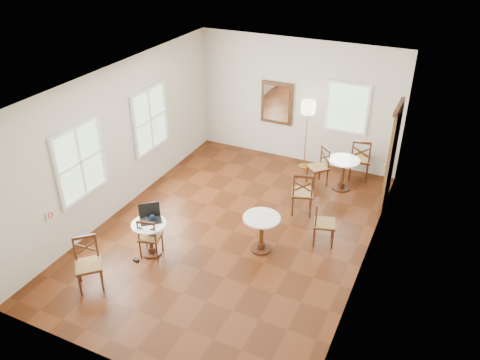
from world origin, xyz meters
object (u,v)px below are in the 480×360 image
(chair_back_b, at_px, (319,167))
(navy_mug, at_px, (152,218))
(chair_near_a, at_px, (150,237))
(power_adapter, at_px, (136,260))
(mouse, at_px, (146,217))
(cafe_table_near, at_px, (150,235))
(chair_mid_b, at_px, (323,223))
(laptop, at_px, (150,216))
(floor_lamp, at_px, (308,112))
(chair_back_a, at_px, (360,159))
(chair_mid_a, at_px, (302,193))
(cafe_table_mid, at_px, (261,230))
(cafe_table_back, at_px, (343,171))
(chair_near_b, at_px, (88,264))
(water_glass, at_px, (147,221))

(chair_back_b, xyz_separation_m, navy_mug, (-1.98, -3.63, 0.27))
(chair_near_a, bearing_deg, power_adapter, 45.88)
(mouse, bearing_deg, cafe_table_near, -52.47)
(chair_back_b, bearing_deg, chair_mid_b, -28.09)
(chair_near_a, height_order, laptop, laptop)
(floor_lamp, distance_m, laptop, 4.58)
(chair_back_a, bearing_deg, chair_near_a, 48.53)
(laptop, xyz_separation_m, mouse, (-0.09, -0.02, -0.05))
(chair_mid_a, height_order, chair_back_a, chair_back_a)
(cafe_table_mid, xyz_separation_m, cafe_table_back, (0.77, 2.82, 0.01))
(chair_mid_b, bearing_deg, chair_near_a, 106.28)
(laptop, bearing_deg, power_adapter, -139.78)
(floor_lamp, bearing_deg, power_adapter, -108.39)
(cafe_table_back, bearing_deg, power_adapter, -123.09)
(chair_mid_a, xyz_separation_m, navy_mug, (-2.03, -2.34, 0.23))
(cafe_table_near, distance_m, chair_near_b, 1.22)
(chair_near_b, distance_m, power_adapter, 0.99)
(cafe_table_mid, height_order, laptop, laptop)
(chair_back_a, bearing_deg, water_glass, 47.93)
(chair_near_b, height_order, floor_lamp, floor_lamp)
(chair_near_a, bearing_deg, cafe_table_back, -138.36)
(cafe_table_back, height_order, chair_mid_b, chair_mid_b)
(cafe_table_mid, relative_size, chair_near_b, 0.78)
(cafe_table_mid, relative_size, floor_lamp, 0.42)
(cafe_table_near, distance_m, water_glass, 0.31)
(cafe_table_mid, relative_size, chair_near_a, 0.88)
(chair_mid_a, relative_size, chair_mid_b, 1.08)
(cafe_table_near, distance_m, mouse, 0.33)
(chair_mid_b, distance_m, power_adapter, 3.48)
(cafe_table_back, relative_size, laptop, 1.49)
(cafe_table_near, bearing_deg, cafe_table_back, 56.12)
(chair_back_a, bearing_deg, cafe_table_mid, 64.06)
(chair_mid_b, xyz_separation_m, laptop, (-2.77, -1.52, 0.28))
(cafe_table_back, relative_size, mouse, 6.89)
(cafe_table_near, height_order, floor_lamp, floor_lamp)
(floor_lamp, relative_size, water_glass, 15.11)
(laptop, relative_size, mouse, 4.64)
(cafe_table_mid, distance_m, floor_lamp, 3.61)
(cafe_table_mid, bearing_deg, water_glass, -151.76)
(chair_mid_a, height_order, power_adapter, chair_mid_a)
(mouse, bearing_deg, laptop, -1.65)
(chair_back_a, xyz_separation_m, laptop, (-2.82, -4.28, 0.22))
(chair_mid_b, relative_size, chair_back_b, 1.00)
(chair_mid_b, height_order, power_adapter, chair_mid_b)
(cafe_table_near, relative_size, chair_mid_a, 0.69)
(chair_near_a, relative_size, chair_near_b, 0.89)
(chair_near_a, distance_m, chair_back_b, 4.26)
(cafe_table_near, distance_m, chair_mid_b, 3.18)
(chair_near_b, height_order, navy_mug, chair_near_b)
(cafe_table_near, bearing_deg, laptop, 112.41)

